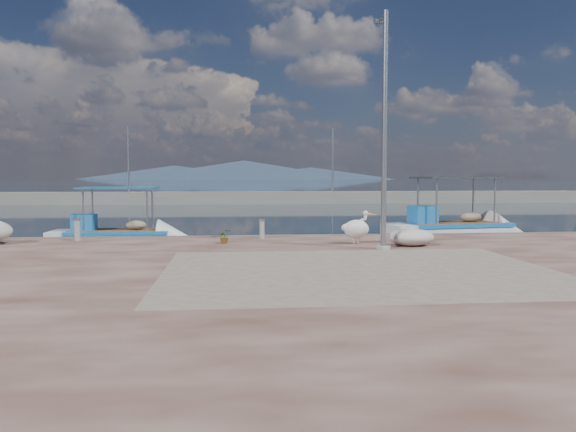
{
  "coord_description": "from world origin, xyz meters",
  "views": [
    {
      "loc": [
        -1.88,
        -15.6,
        2.66
      ],
      "look_at": [
        0.0,
        3.8,
        1.3
      ],
      "focal_mm": 35.0,
      "sensor_mm": 36.0,
      "label": 1
    }
  ],
  "objects_px": {
    "boat_left": "(118,238)",
    "pelican": "(357,228)",
    "bollard_near": "(262,228)",
    "lamp_post": "(384,138)",
    "boat_right": "(454,231)"
  },
  "relations": [
    {
      "from": "boat_left",
      "to": "pelican",
      "type": "height_order",
      "value": "boat_left"
    },
    {
      "from": "boat_right",
      "to": "bollard_near",
      "type": "relative_size",
      "value": 9.81
    },
    {
      "from": "lamp_post",
      "to": "bollard_near",
      "type": "relative_size",
      "value": 10.18
    },
    {
      "from": "boat_right",
      "to": "bollard_near",
      "type": "bearing_deg",
      "value": -163.12
    },
    {
      "from": "pelican",
      "to": "lamp_post",
      "type": "height_order",
      "value": "lamp_post"
    },
    {
      "from": "pelican",
      "to": "bollard_near",
      "type": "height_order",
      "value": "pelican"
    },
    {
      "from": "boat_left",
      "to": "boat_right",
      "type": "bearing_deg",
      "value": 5.08
    },
    {
      "from": "pelican",
      "to": "bollard_near",
      "type": "xyz_separation_m",
      "value": [
        -2.97,
        1.88,
        -0.14
      ]
    },
    {
      "from": "boat_right",
      "to": "bollard_near",
      "type": "xyz_separation_m",
      "value": [
        -8.77,
        -4.44,
        0.63
      ]
    },
    {
      "from": "pelican",
      "to": "lamp_post",
      "type": "bearing_deg",
      "value": -66.27
    },
    {
      "from": "boat_left",
      "to": "pelican",
      "type": "xyz_separation_m",
      "value": [
        8.57,
        -5.21,
        0.8
      ]
    },
    {
      "from": "boat_left",
      "to": "lamp_post",
      "type": "relative_size",
      "value": 0.79
    },
    {
      "from": "boat_left",
      "to": "bollard_near",
      "type": "xyz_separation_m",
      "value": [
        5.61,
        -3.33,
        0.67
      ]
    },
    {
      "from": "boat_left",
      "to": "lamp_post",
      "type": "height_order",
      "value": "lamp_post"
    },
    {
      "from": "boat_left",
      "to": "lamp_post",
      "type": "distance_m",
      "value": 11.76
    }
  ]
}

